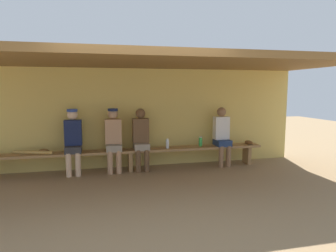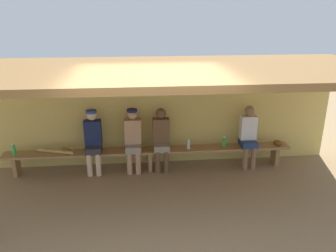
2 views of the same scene
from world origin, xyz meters
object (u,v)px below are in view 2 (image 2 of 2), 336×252
at_px(bench, 150,153).
at_px(baseball_glove_dark_brown, 66,150).
at_px(baseball_glove_worn, 278,143).
at_px(water_bottle_green, 189,144).
at_px(water_bottle_orange, 14,150).
at_px(player_with_sunglasses, 161,137).
at_px(player_leftmost, 248,134).
at_px(water_bottle_blue, 224,142).
at_px(baseball_bat, 55,151).
at_px(player_near_post, 133,137).
at_px(player_in_red, 93,139).

bearing_deg(bench, baseball_glove_dark_brown, 179.85).
height_order(bench, baseball_glove_worn, baseball_glove_worn).
bearing_deg(water_bottle_green, water_bottle_orange, 179.92).
relative_size(player_with_sunglasses, water_bottle_orange, 5.42).
bearing_deg(baseball_glove_worn, player_leftmost, 93.70).
bearing_deg(water_bottle_orange, baseball_glove_dark_brown, 2.19).
height_order(water_bottle_blue, baseball_bat, water_bottle_blue).
height_order(player_near_post, water_bottle_orange, player_near_post).
height_order(player_in_red, baseball_glove_dark_brown, player_in_red).
relative_size(player_near_post, water_bottle_blue, 6.05).
height_order(player_in_red, water_bottle_orange, player_in_red).
height_order(player_with_sunglasses, water_bottle_blue, player_with_sunglasses).
xyz_separation_m(baseball_glove_dark_brown, baseball_bat, (-0.21, -0.00, -0.01)).
bearing_deg(player_in_red, water_bottle_orange, -178.64).
xyz_separation_m(player_leftmost, baseball_glove_dark_brown, (-3.84, 0.00, -0.22)).
height_order(player_near_post, baseball_bat, player_near_post).
height_order(water_bottle_orange, baseball_glove_worn, water_bottle_orange).
xyz_separation_m(water_bottle_blue, water_bottle_green, (-0.79, -0.06, -0.00)).
xyz_separation_m(water_bottle_green, baseball_glove_worn, (1.97, 0.04, -0.06)).
height_order(player_with_sunglasses, water_bottle_orange, player_with_sunglasses).
distance_m(player_near_post, water_bottle_orange, 2.40).
bearing_deg(baseball_glove_worn, water_bottle_blue, 92.82).
bearing_deg(player_with_sunglasses, player_near_post, 179.95).
height_order(water_bottle_green, baseball_bat, water_bottle_green).
bearing_deg(water_bottle_orange, water_bottle_blue, 0.79).
bearing_deg(baseball_bat, water_bottle_green, 17.09).
relative_size(bench, player_near_post, 4.46).
bearing_deg(player_leftmost, water_bottle_green, -178.13).
relative_size(player_near_post, water_bottle_orange, 5.46).
distance_m(player_in_red, water_bottle_blue, 2.76).
relative_size(player_leftmost, water_bottle_blue, 6.00).
bearing_deg(baseball_bat, bench, 17.90).
bearing_deg(baseball_glove_worn, baseball_bat, 94.16).
bearing_deg(baseball_bat, player_with_sunglasses, 17.98).
distance_m(water_bottle_orange, baseball_glove_worn, 5.52).
relative_size(player_in_red, baseball_glove_dark_brown, 5.60).
height_order(player_with_sunglasses, baseball_bat, player_with_sunglasses).
height_order(player_leftmost, player_near_post, player_near_post).
xyz_separation_m(bench, player_with_sunglasses, (0.24, 0.00, 0.34)).
distance_m(player_with_sunglasses, player_near_post, 0.58).
distance_m(bench, baseball_glove_worn, 2.79).
distance_m(water_bottle_orange, baseball_glove_dark_brown, 1.01).
bearing_deg(bench, water_bottle_blue, 0.92).
relative_size(baseball_glove_dark_brown, baseball_bat, 0.29).
distance_m(player_leftmost, water_bottle_orange, 4.85).
distance_m(player_with_sunglasses, baseball_glove_worn, 2.55).
xyz_separation_m(player_with_sunglasses, player_near_post, (-0.58, 0.00, 0.02)).
bearing_deg(player_near_post, baseball_glove_dark_brown, 179.96).
bearing_deg(water_bottle_blue, player_with_sunglasses, -179.05).
relative_size(bench, player_with_sunglasses, 4.49).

